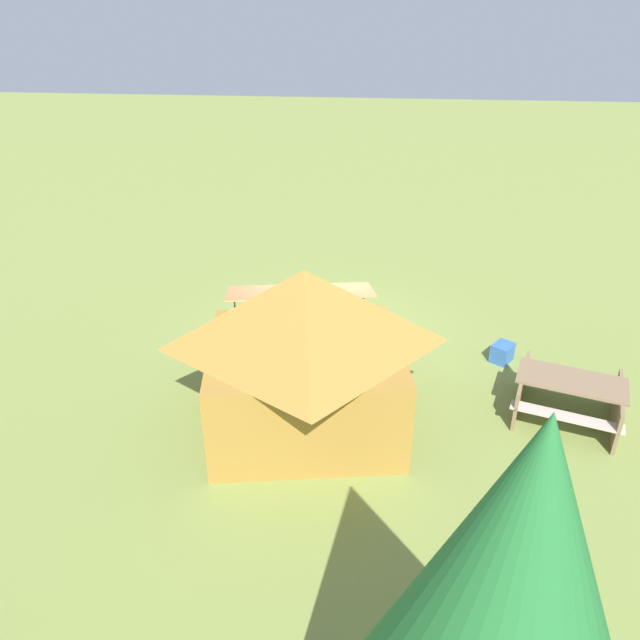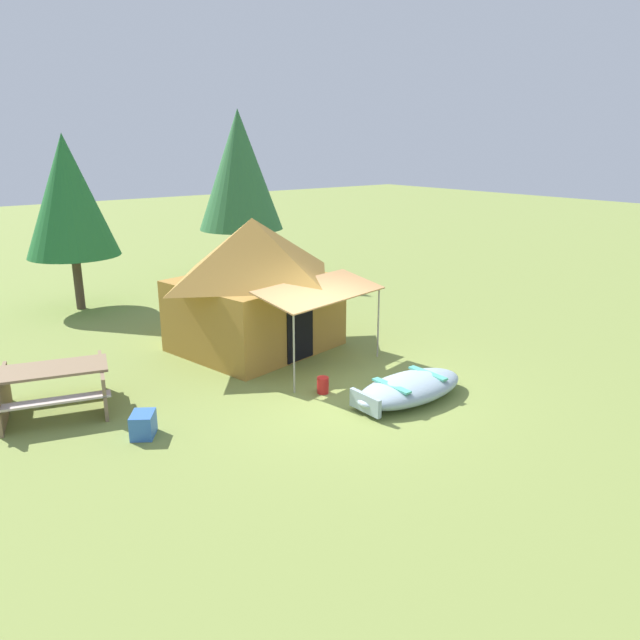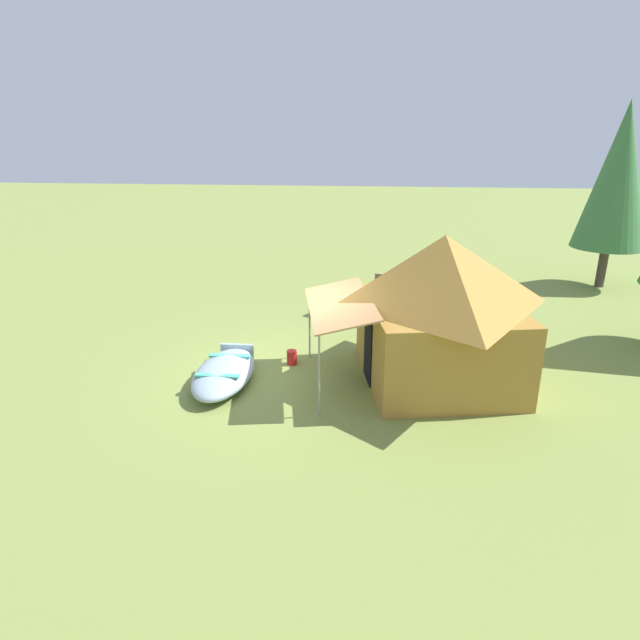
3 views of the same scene
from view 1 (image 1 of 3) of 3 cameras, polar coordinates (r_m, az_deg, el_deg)
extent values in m
plane|color=olive|center=(12.87, 0.59, -1.85)|extent=(80.00, 80.00, 0.00)
ellipsoid|color=#96ADB9|center=(13.82, -1.62, 1.32)|extent=(2.35, 1.12, 0.42)
ellipsoid|color=#343C40|center=(13.80, -1.62, 1.44)|extent=(2.16, 0.99, 0.15)
cube|color=#49A994|center=(13.81, -3.56, 2.04)|extent=(0.15, 0.83, 0.04)
cube|color=#49A994|center=(13.69, 0.31, 1.86)|extent=(0.15, 0.83, 0.04)
cube|color=#96ADB9|center=(13.71, 2.84, 1.18)|extent=(0.09, 0.70, 0.32)
cube|color=#A87931|center=(9.92, -1.43, -6.35)|extent=(3.51, 3.24, 1.57)
pyramid|color=#A87931|center=(9.19, -1.53, 1.09)|extent=(3.79, 3.49, 1.30)
cube|color=black|center=(11.14, -1.74, -2.97)|extent=(0.75, 0.17, 1.26)
cube|color=tan|center=(11.19, -1.93, 2.75)|extent=(2.92, 1.63, 0.26)
cylinder|color=gray|center=(12.05, -8.07, -0.26)|extent=(0.04, 0.04, 1.50)
cylinder|color=gray|center=(12.12, 4.13, 0.12)|extent=(0.04, 0.04, 1.50)
cube|color=#856A4D|center=(10.97, 23.04, -5.37)|extent=(1.93, 1.31, 0.04)
cube|color=#C3AFA3|center=(11.68, 22.91, -5.07)|extent=(1.76, 0.75, 0.04)
cube|color=#C3AFA3|center=(10.59, 22.56, -8.57)|extent=(1.76, 0.75, 0.04)
cube|color=#856A4D|center=(11.24, 26.62, -7.75)|extent=(0.50, 1.50, 0.74)
cube|color=#856A4D|center=(11.16, 18.71, -6.32)|extent=(0.50, 1.50, 0.74)
cube|color=#3467BD|center=(12.55, 17.09, -3.00)|extent=(0.53, 0.56, 0.38)
cylinder|color=red|center=(12.71, 2.29, -1.49)|extent=(0.25, 0.25, 0.30)
cone|color=#236C32|center=(4.15, 17.43, -26.30)|extent=(2.40, 2.40, 3.17)
camera|label=2|loc=(19.97, 24.37, 19.89)|focal=33.92mm
camera|label=3|loc=(14.67, -44.27, 13.58)|focal=30.26mm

